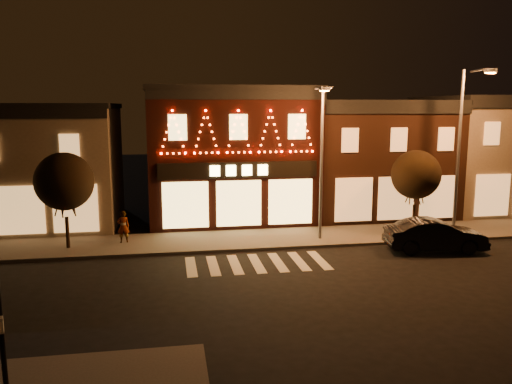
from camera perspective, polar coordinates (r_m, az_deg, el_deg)
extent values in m
plane|color=black|center=(20.10, 2.06, -11.31)|extent=(120.00, 120.00, 0.00)
cube|color=#47423D|center=(27.93, 2.73, -5.14)|extent=(44.00, 4.00, 0.15)
cube|color=#726251|center=(33.83, -25.35, 2.43)|extent=(12.00, 8.00, 7.00)
cube|color=black|center=(33.64, -25.80, 8.60)|extent=(12.20, 8.20, 0.30)
cube|color=black|center=(32.76, -2.91, 4.01)|extent=(10.00, 8.00, 8.00)
cube|color=black|center=(32.62, -2.98, 11.28)|extent=(10.20, 8.20, 0.30)
cube|color=black|center=(28.60, -1.99, 10.74)|extent=(10.00, 0.25, 0.50)
cube|color=black|center=(28.76, -1.93, 2.44)|extent=(9.00, 0.15, 0.90)
cube|color=#FFD87F|center=(28.66, -1.90, 2.42)|extent=(3.40, 0.08, 0.60)
cube|color=#331A11|center=(35.21, 12.66, 3.52)|extent=(9.00, 8.00, 7.20)
cube|color=black|center=(35.03, 12.89, 9.63)|extent=(9.20, 8.20, 0.30)
cube|color=black|center=(31.33, 15.72, 8.82)|extent=(9.00, 0.25, 0.50)
cube|color=#726251|center=(39.50, 24.86, 3.72)|extent=(9.00, 8.00, 7.50)
cube|color=black|center=(39.36, 25.26, 9.37)|extent=(9.20, 8.20, 0.30)
cylinder|color=black|center=(12.85, -26.48, -13.21)|extent=(0.12, 0.12, 4.50)
cylinder|color=#59595E|center=(27.09, 7.28, 3.07)|extent=(0.16, 0.16, 7.97)
cylinder|color=#59595E|center=(26.14, 7.53, 11.37)|extent=(0.50, 1.57, 0.10)
cube|color=#59595E|center=(25.34, 7.60, 11.31)|extent=(0.55, 0.40, 0.18)
cube|color=orange|center=(25.34, 7.59, 11.07)|extent=(0.42, 0.29, 0.05)
cylinder|color=#59595E|center=(30.42, 21.56, 4.10)|extent=(0.18, 0.18, 8.94)
cylinder|color=#59595E|center=(29.74, 23.32, 12.30)|extent=(0.53, 1.76, 0.11)
cube|color=#59595E|center=(29.13, 24.61, 12.18)|extent=(0.62, 0.43, 0.20)
cube|color=orange|center=(29.12, 24.59, 11.94)|extent=(0.46, 0.32, 0.06)
cylinder|color=black|center=(27.30, -20.21, -4.23)|extent=(0.18, 0.18, 1.56)
sphere|color=black|center=(26.83, -20.52, 1.11)|extent=(2.86, 2.86, 2.86)
cylinder|color=black|center=(30.45, 17.11, -2.73)|extent=(0.16, 0.16, 1.50)
sphere|color=black|center=(30.04, 17.34, 1.86)|extent=(2.74, 2.74, 2.74)
imported|color=black|center=(27.06, 19.28, -4.57)|extent=(5.05, 2.31, 1.61)
imported|color=gray|center=(27.47, -14.52, -3.75)|extent=(0.64, 0.46, 1.67)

